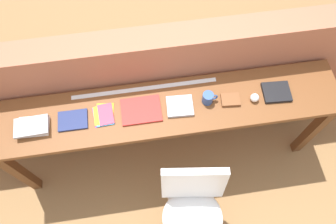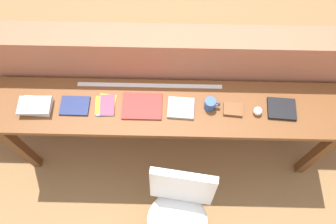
{
  "view_description": "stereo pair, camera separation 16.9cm",
  "coord_description": "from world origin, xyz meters",
  "px_view_note": "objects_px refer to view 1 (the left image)",
  "views": [
    {
      "loc": [
        -0.15,
        -0.73,
        2.91
      ],
      "look_at": [
        0.0,
        0.25,
        0.9
      ],
      "focal_mm": 35.0,
      "sensor_mm": 36.0,
      "label": 1
    },
    {
      "loc": [
        0.02,
        -0.74,
        2.91
      ],
      "look_at": [
        0.0,
        0.25,
        0.9
      ],
      "focal_mm": 35.0,
      "sensor_mm": 36.0,
      "label": 2
    }
  ],
  "objects_px": {
    "mug": "(208,98)",
    "book_repair_rightmost": "(276,92)",
    "chair_white_moulded": "(193,206)",
    "pamphlet_pile_colourful": "(104,115)",
    "leather_journal_brown": "(230,100)",
    "magazine_cycling": "(73,120)",
    "book_open_centre": "(141,110)",
    "sports_ball_small": "(255,98)",
    "book_stack_leftmost": "(33,126)"
  },
  "relations": [
    {
      "from": "pamphlet_pile_colourful",
      "to": "sports_ball_small",
      "type": "relative_size",
      "value": 3.0
    },
    {
      "from": "book_open_centre",
      "to": "mug",
      "type": "bearing_deg",
      "value": 0.43
    },
    {
      "from": "chair_white_moulded",
      "to": "book_open_centre",
      "type": "height_order",
      "value": "book_open_centre"
    },
    {
      "from": "chair_white_moulded",
      "to": "pamphlet_pile_colourful",
      "type": "xyz_separation_m",
      "value": [
        -0.53,
        0.63,
        0.36
      ]
    },
    {
      "from": "book_stack_leftmost",
      "to": "book_open_centre",
      "type": "height_order",
      "value": "book_stack_leftmost"
    },
    {
      "from": "magazine_cycling",
      "to": "pamphlet_pile_colourful",
      "type": "xyz_separation_m",
      "value": [
        0.21,
        0.01,
        -0.0
      ]
    },
    {
      "from": "leather_journal_brown",
      "to": "book_repair_rightmost",
      "type": "distance_m",
      "value": 0.34
    },
    {
      "from": "mug",
      "to": "book_repair_rightmost",
      "type": "xyz_separation_m",
      "value": [
        0.5,
        -0.01,
        -0.03
      ]
    },
    {
      "from": "magazine_cycling",
      "to": "leather_journal_brown",
      "type": "xyz_separation_m",
      "value": [
        1.1,
        -0.01,
        0.0
      ]
    },
    {
      "from": "magazine_cycling",
      "to": "book_open_centre",
      "type": "relative_size",
      "value": 0.72
    },
    {
      "from": "sports_ball_small",
      "to": "book_repair_rightmost",
      "type": "height_order",
      "value": "sports_ball_small"
    },
    {
      "from": "mug",
      "to": "pamphlet_pile_colourful",
      "type": "bearing_deg",
      "value": -179.75
    },
    {
      "from": "book_repair_rightmost",
      "to": "pamphlet_pile_colourful",
      "type": "bearing_deg",
      "value": -176.57
    },
    {
      "from": "mug",
      "to": "book_repair_rightmost",
      "type": "relative_size",
      "value": 0.57
    },
    {
      "from": "magazine_cycling",
      "to": "sports_ball_small",
      "type": "height_order",
      "value": "sports_ball_small"
    },
    {
      "from": "mug",
      "to": "leather_journal_brown",
      "type": "bearing_deg",
      "value": -7.0
    },
    {
      "from": "pamphlet_pile_colourful",
      "to": "book_open_centre",
      "type": "bearing_deg",
      "value": -0.58
    },
    {
      "from": "pamphlet_pile_colourful",
      "to": "sports_ball_small",
      "type": "distance_m",
      "value": 1.05
    },
    {
      "from": "book_stack_leftmost",
      "to": "leather_journal_brown",
      "type": "relative_size",
      "value": 1.74
    },
    {
      "from": "pamphlet_pile_colourful",
      "to": "book_open_centre",
      "type": "height_order",
      "value": "book_open_centre"
    },
    {
      "from": "mug",
      "to": "chair_white_moulded",
      "type": "bearing_deg",
      "value": -107.21
    },
    {
      "from": "mug",
      "to": "book_repair_rightmost",
      "type": "bearing_deg",
      "value": -0.89
    },
    {
      "from": "leather_journal_brown",
      "to": "book_repair_rightmost",
      "type": "xyz_separation_m",
      "value": [
        0.34,
        0.01,
        0.0
      ]
    },
    {
      "from": "book_open_centre",
      "to": "sports_ball_small",
      "type": "distance_m",
      "value": 0.8
    },
    {
      "from": "chair_white_moulded",
      "to": "leather_journal_brown",
      "type": "height_order",
      "value": "leather_journal_brown"
    },
    {
      "from": "sports_ball_small",
      "to": "book_repair_rightmost",
      "type": "distance_m",
      "value": 0.18
    },
    {
      "from": "chair_white_moulded",
      "to": "book_repair_rightmost",
      "type": "distance_m",
      "value": 1.01
    },
    {
      "from": "pamphlet_pile_colourful",
      "to": "book_open_centre",
      "type": "xyz_separation_m",
      "value": [
        0.26,
        -0.0,
        0.0
      ]
    },
    {
      "from": "chair_white_moulded",
      "to": "book_repair_rightmost",
      "type": "xyz_separation_m",
      "value": [
        0.69,
        0.63,
        0.37
      ]
    },
    {
      "from": "leather_journal_brown",
      "to": "sports_ball_small",
      "type": "xyz_separation_m",
      "value": [
        0.17,
        -0.02,
        0.02
      ]
    },
    {
      "from": "book_stack_leftmost",
      "to": "mug",
      "type": "distance_m",
      "value": 1.2
    },
    {
      "from": "magazine_cycling",
      "to": "mug",
      "type": "height_order",
      "value": "mug"
    },
    {
      "from": "book_stack_leftmost",
      "to": "book_repair_rightmost",
      "type": "xyz_separation_m",
      "value": [
        1.7,
        0.02,
        -0.02
      ]
    },
    {
      "from": "chair_white_moulded",
      "to": "book_stack_leftmost",
      "type": "distance_m",
      "value": 1.23
    },
    {
      "from": "leather_journal_brown",
      "to": "magazine_cycling",
      "type": "bearing_deg",
      "value": -175.24
    },
    {
      "from": "book_open_centre",
      "to": "book_repair_rightmost",
      "type": "xyz_separation_m",
      "value": [
        0.97,
        -0.0,
        0.0
      ]
    },
    {
      "from": "mug",
      "to": "sports_ball_small",
      "type": "height_order",
      "value": "mug"
    },
    {
      "from": "chair_white_moulded",
      "to": "book_stack_leftmost",
      "type": "height_order",
      "value": "book_stack_leftmost"
    },
    {
      "from": "magazine_cycling",
      "to": "sports_ball_small",
      "type": "bearing_deg",
      "value": -0.7
    },
    {
      "from": "magazine_cycling",
      "to": "book_repair_rightmost",
      "type": "bearing_deg",
      "value": 0.63
    },
    {
      "from": "chair_white_moulded",
      "to": "book_stack_leftmost",
      "type": "relative_size",
      "value": 3.93
    },
    {
      "from": "book_open_centre",
      "to": "mug",
      "type": "distance_m",
      "value": 0.47
    },
    {
      "from": "book_stack_leftmost",
      "to": "pamphlet_pile_colourful",
      "type": "height_order",
      "value": "book_stack_leftmost"
    },
    {
      "from": "book_open_centre",
      "to": "sports_ball_small",
      "type": "xyz_separation_m",
      "value": [
        0.8,
        -0.03,
        0.02
      ]
    },
    {
      "from": "book_open_centre",
      "to": "leather_journal_brown",
      "type": "distance_m",
      "value": 0.63
    },
    {
      "from": "pamphlet_pile_colourful",
      "to": "book_repair_rightmost",
      "type": "distance_m",
      "value": 1.22
    },
    {
      "from": "mug",
      "to": "book_repair_rightmost",
      "type": "height_order",
      "value": "mug"
    },
    {
      "from": "chair_white_moulded",
      "to": "mug",
      "type": "height_order",
      "value": "mug"
    },
    {
      "from": "magazine_cycling",
      "to": "mug",
      "type": "bearing_deg",
      "value": 1.23
    },
    {
      "from": "magazine_cycling",
      "to": "chair_white_moulded",
      "type": "bearing_deg",
      "value": -39.66
    }
  ]
}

